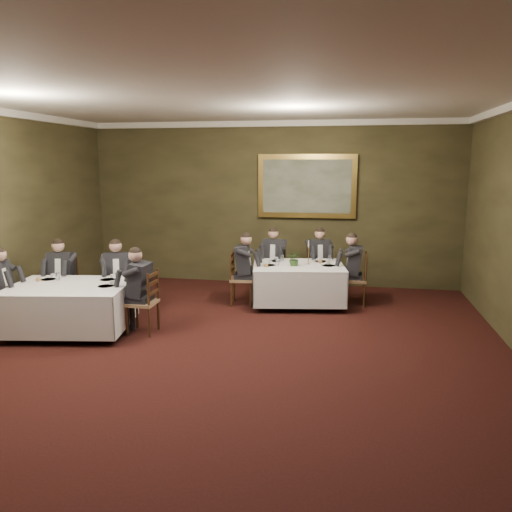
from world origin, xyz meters
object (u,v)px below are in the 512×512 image
(chair_main_backright, at_px, (318,279))
(painting, at_px, (307,186))
(chair_main_endright, at_px, (355,290))
(diner_sec_endright, at_px, (142,301))
(chair_main_backleft, at_px, (274,279))
(diner_main_backleft, at_px, (274,268))
(diner_sec_backleft, at_px, (63,286))
(table_second, at_px, (71,304))
(centerpiece, at_px, (295,258))
(diner_main_endright, at_px, (355,278))
(chair_sec_endright, at_px, (144,315))
(chair_sec_backleft, at_px, (64,299))
(candlestick, at_px, (308,255))
(diner_main_backright, at_px, (318,269))
(table_main, at_px, (298,281))
(diner_main_endleft, at_px, (242,278))
(diner_sec_backright, at_px, (118,286))
(chair_main_endleft, at_px, (242,289))
(chair_sec_backright, at_px, (119,299))

(chair_main_backright, height_order, painting, painting)
(chair_main_endright, relative_size, diner_sec_endright, 0.74)
(chair_main_backleft, height_order, diner_main_backleft, diner_main_backleft)
(diner_sec_backleft, bearing_deg, chair_main_endright, -170.44)
(table_second, relative_size, centerpiece, 6.89)
(table_second, bearing_deg, diner_main_endright, 28.20)
(table_second, bearing_deg, chair_sec_endright, 9.01)
(chair_main_backleft, bearing_deg, table_second, 49.54)
(table_second, height_order, chair_main_backleft, chair_main_backleft)
(table_second, distance_m, chair_main_backright, 4.82)
(diner_sec_backleft, distance_m, centerpiece, 4.14)
(diner_main_endright, distance_m, diner_sec_backleft, 5.25)
(chair_main_backright, bearing_deg, chair_sec_backleft, 10.78)
(diner_main_backleft, xyz_separation_m, candlestick, (0.75, -0.67, 0.42))
(diner_main_backleft, relative_size, diner_main_backright, 1.00)
(table_main, relative_size, diner_main_backright, 1.39)
(chair_main_backright, bearing_deg, painting, -81.68)
(table_second, height_order, centerpiece, centerpiece)
(diner_main_backleft, height_order, painting, painting)
(diner_sec_backleft, bearing_deg, diner_main_endright, -170.40)
(diner_main_endleft, height_order, diner_sec_backleft, same)
(diner_sec_backright, xyz_separation_m, chair_sec_endright, (0.80, -0.80, -0.23))
(diner_main_endright, bearing_deg, table_second, 119.08)
(chair_main_backright, xyz_separation_m, centerpiece, (-0.38, -1.03, 0.63))
(chair_main_backright, relative_size, diner_sec_endright, 0.74)
(table_second, distance_m, chair_main_endleft, 3.08)
(chair_sec_backleft, relative_size, diner_sec_backleft, 0.74)
(diner_main_backright, xyz_separation_m, diner_sec_backleft, (-4.30, -2.28, 0.00))
(diner_sec_backright, bearing_deg, centerpiece, -178.19)
(chair_main_endleft, bearing_deg, table_main, 93.94)
(table_main, height_order, painting, painting)
(chair_sec_backleft, relative_size, candlestick, 2.13)
(chair_main_backright, xyz_separation_m, diner_sec_backright, (-3.34, -2.14, 0.23))
(diner_main_backright, relative_size, chair_sec_backright, 1.35)
(diner_main_backleft, distance_m, diner_sec_backright, 3.15)
(table_second, xyz_separation_m, diner_main_backright, (3.67, 3.11, 0.06))
(chair_main_backright, distance_m, chair_sec_endright, 3.89)
(chair_main_endright, distance_m, chair_sec_endright, 3.94)
(diner_main_endright, xyz_separation_m, diner_sec_endright, (-3.28, -2.18, 0.00))
(chair_main_backleft, height_order, centerpiece, centerpiece)
(diner_main_endleft, relative_size, diner_sec_endright, 1.00)
(chair_sec_backleft, bearing_deg, chair_sec_endright, 152.02)
(diner_sec_backleft, relative_size, diner_sec_endright, 1.00)
(chair_main_endright, distance_m, candlestick, 1.10)
(chair_sec_endright, xyz_separation_m, centerpiece, (2.16, 1.92, 0.63))
(diner_main_endright, relative_size, centerpiece, 4.63)
(diner_sec_backright, distance_m, chair_sec_endright, 1.15)
(table_main, relative_size, diner_main_endleft, 1.39)
(diner_main_endleft, relative_size, diner_sec_backright, 1.00)
(chair_sec_backleft, height_order, diner_sec_backright, diner_sec_backright)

